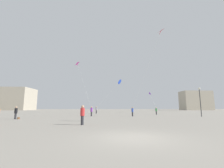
{
  "coord_description": "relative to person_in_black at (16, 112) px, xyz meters",
  "views": [
    {
      "loc": [
        -1.46,
        -7.74,
        1.48
      ],
      "look_at": [
        0.0,
        22.97,
        6.31
      ],
      "focal_mm": 24.13,
      "sensor_mm": 36.0,
      "label": 1
    }
  ],
  "objects": [
    {
      "name": "kite_violet_delta",
      "position": [
        24.47,
        21.94,
        4.41
      ],
      "size": [
        2.38,
        10.94,
        4.49
      ],
      "color": "purple"
    },
    {
      "name": "kite_cobalt_diamond",
      "position": [
        15.27,
        18.05,
        7.22
      ],
      "size": [
        6.61,
        1.6,
        7.48
      ],
      "color": "blue"
    },
    {
      "name": "handbag_beside_flyer",
      "position": [
        0.35,
        0.1,
        -0.78
      ],
      "size": [
        0.17,
        0.33,
        0.24
      ],
      "primitive_type": "cube",
      "rotation": [
        0.0,
        0.0,
        1.47
      ],
      "color": "brown",
      "rests_on": "ground_plane"
    },
    {
      "name": "building_centre_hall",
      "position": [
        65.99,
        67.71,
        4.71
      ],
      "size": [
        16.63,
        8.83,
        11.23
      ],
      "color": "#B2A893",
      "rests_on": "ground_plane"
    },
    {
      "name": "person_in_purple",
      "position": [
        9.21,
        6.36,
        0.02
      ],
      "size": [
        0.37,
        0.37,
        1.69
      ],
      "rotation": [
        0.0,
        0.0,
        2.23
      ],
      "color": "#2D2D33",
      "rests_on": "ground_plane"
    },
    {
      "name": "ground_plane",
      "position": [
        12.99,
        -12.65,
        -0.9
      ],
      "size": [
        300.0,
        300.0,
        0.0
      ],
      "primitive_type": "plane",
      "color": "#9E9689"
    },
    {
      "name": "person_in_red",
      "position": [
        9.58,
        -6.94,
        0.02
      ],
      "size": [
        0.37,
        0.37,
        1.69
      ],
      "rotation": [
        0.0,
        0.0,
        2.17
      ],
      "color": "#2D2D33",
      "rests_on": "ground_plane"
    },
    {
      "name": "kite_magenta_delta",
      "position": [
        5.86,
        9.58,
        9.35
      ],
      "size": [
        3.96,
        4.06,
        9.43
      ],
      "color": "#D12899"
    },
    {
      "name": "kite_crimson_delta",
      "position": [
        21.01,
        3.38,
        13.42
      ],
      "size": [
        5.42,
        3.34,
        13.62
      ],
      "color": "red"
    },
    {
      "name": "building_left_hall",
      "position": [
        -42.01,
        73.33,
        5.63
      ],
      "size": [
        18.02,
        16.07,
        13.06
      ],
      "color": "#B2A893",
      "rests_on": "ground_plane"
    },
    {
      "name": "person_in_grey",
      "position": [
        9.4,
        18.22,
        0.07
      ],
      "size": [
        0.38,
        0.38,
        1.77
      ],
      "rotation": [
        0.0,
        0.0,
        0.5
      ],
      "color": "#2D2D33",
      "rests_on": "ground_plane"
    },
    {
      "name": "lamppost_east",
      "position": [
        27.53,
        4.22,
        2.37
      ],
      "size": [
        0.36,
        0.36,
        4.86
      ],
      "color": "#2D2D30",
      "rests_on": "ground_plane"
    },
    {
      "name": "person_in_black",
      "position": [
        0.0,
        0.0,
        0.0
      ],
      "size": [
        0.36,
        0.36,
        1.65
      ],
      "rotation": [
        0.0,
        0.0,
        3.55
      ],
      "color": "#2D2D33",
      "rests_on": "ground_plane"
    },
    {
      "name": "person_in_blue",
      "position": [
        16.32,
        5.85,
        -0.03
      ],
      "size": [
        0.35,
        0.35,
        1.59
      ],
      "rotation": [
        0.0,
        0.0,
        4.9
      ],
      "color": "#2D2D33",
      "rests_on": "ground_plane"
    },
    {
      "name": "person_in_green",
      "position": [
        22.56,
        11.83,
        -0.04
      ],
      "size": [
        0.34,
        0.34,
        1.57
      ],
      "rotation": [
        0.0,
        0.0,
        1.72
      ],
      "color": "#2D2D33",
      "rests_on": "ground_plane"
    },
    {
      "name": "person_in_white",
      "position": [
        8.97,
        -2.99,
        0.01
      ],
      "size": [
        0.36,
        0.36,
        1.66
      ],
      "rotation": [
        0.0,
        0.0,
        4.96
      ],
      "color": "#2D2D33",
      "rests_on": "ground_plane"
    }
  ]
}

